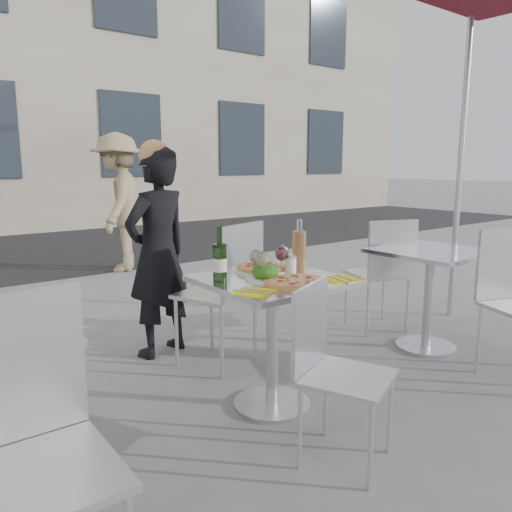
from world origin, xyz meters
TOP-DOWN VIEW (x-y plane):
  - ground at (0.00, 0.00)m, footprint 80.00×80.00m
  - street_asphalt at (0.00, 6.50)m, footprint 24.00×5.00m
  - main_table at (0.00, 0.00)m, footprint 0.72×0.72m
  - side_table_right at (1.50, 0.00)m, footprint 0.72×0.72m
  - chair_far at (0.13, 0.62)m, footprint 0.57×0.58m
  - chair_near at (-0.11, -0.55)m, footprint 0.50×0.50m
  - side_chair_lnear at (-1.41, -0.56)m, footprint 0.45×0.46m
  - side_chair_rfar at (1.54, 0.44)m, footprint 0.55×0.56m
  - woman_diner at (-0.12, 1.13)m, footprint 0.61×0.48m
  - pedestrian_b at (0.83, 4.10)m, footprint 1.15×1.31m
  - pizza_near at (0.01, -0.19)m, footprint 0.34×0.34m
  - pizza_far at (0.06, 0.19)m, footprint 0.32×0.32m
  - salad_plate at (-0.06, -0.01)m, footprint 0.22×0.22m
  - wine_bottle at (-0.27, 0.11)m, footprint 0.07×0.07m
  - carafe at (0.31, 0.13)m, footprint 0.08×0.08m
  - sugar_shaker at (0.16, 0.03)m, footprint 0.06×0.06m
  - wineglass_white_a at (-0.08, -0.01)m, footprint 0.07×0.07m
  - wineglass_white_b at (-0.07, 0.06)m, footprint 0.07×0.07m
  - wineglass_red_a at (0.11, 0.06)m, footprint 0.07×0.07m
  - wineglass_red_b at (0.16, 0.10)m, footprint 0.07×0.07m
  - napkin_left at (-0.27, -0.19)m, footprint 0.24×0.24m
  - napkin_right at (0.27, -0.25)m, footprint 0.21×0.21m

SIDE VIEW (x-z plane):
  - ground at x=0.00m, z-range 0.00..0.00m
  - street_asphalt at x=0.00m, z-range 0.00..0.00m
  - chair_near at x=-0.11m, z-range 0.08..0.90m
  - main_table at x=0.00m, z-range 0.16..0.91m
  - side_table_right at x=1.50m, z-range 0.16..0.91m
  - side_chair_rfar at x=1.54m, z-range 0.09..1.02m
  - side_chair_lnear at x=-1.41m, z-range 0.09..1.07m
  - chair_far at x=0.13m, z-range 0.09..1.08m
  - woman_diner at x=-0.12m, z-range 0.00..1.48m
  - napkin_left at x=-0.27m, z-range 0.75..0.76m
  - napkin_right at x=0.27m, z-range 0.75..0.76m
  - pizza_near at x=0.01m, z-range 0.75..0.77m
  - pizza_far at x=0.06m, z-range 0.75..0.78m
  - salad_plate at x=-0.06m, z-range 0.74..0.83m
  - sugar_shaker at x=0.16m, z-range 0.75..0.86m
  - wineglass_white_a at x=-0.08m, z-range 0.78..0.94m
  - wineglass_white_b at x=-0.07m, z-range 0.78..0.94m
  - wineglass_red_a at x=0.11m, z-range 0.78..0.94m
  - wineglass_red_b at x=0.16m, z-range 0.78..0.94m
  - wine_bottle at x=-0.27m, z-range 0.72..1.01m
  - carafe at x=0.31m, z-range 0.72..1.01m
  - pedestrian_b at x=0.83m, z-range 0.00..1.76m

